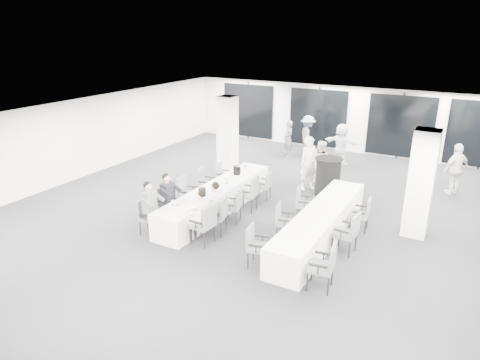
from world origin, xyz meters
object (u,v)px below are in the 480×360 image
(standing_guest_f, at_px, (341,141))
(ice_bucket_far, at_px, (237,170))
(chair_main_left_far, at_px, (222,174))
(standing_guest_a, at_px, (309,160))
(standing_guest_g, at_px, (288,136))
(chair_side_left_mid, at_px, (283,219))
(standing_guest_e, at_px, (425,166))
(cocktail_table, at_px, (328,177))
(chair_main_right_near, at_px, (205,222))
(banquet_table_side, at_px, (320,225))
(chair_side_left_far, at_px, (303,201))
(chair_main_right_second, at_px, (219,213))
(chair_main_right_fourth, at_px, (250,192))
(banquet_table_main, at_px, (217,199))
(chair_main_left_near, at_px, (147,214))
(chair_side_right_near, at_px, (325,264))
(chair_main_left_second, at_px, (166,203))
(chair_main_left_fourth, at_px, (205,182))
(standing_guest_c, at_px, (308,133))
(chair_side_right_far, at_px, (363,212))
(ice_bucket_near, at_px, (202,192))
(chair_main_right_mid, at_px, (235,205))
(standing_guest_d, at_px, (457,166))
(chair_main_right_far, at_px, (265,184))
(chair_main_left_mid, at_px, (186,192))
(chair_side_right_mid, at_px, (349,231))
(standing_guest_b, at_px, (320,159))
(chair_side_left_near, at_px, (256,244))

(standing_guest_f, xyz_separation_m, ice_bucket_far, (-1.83, -5.04, -0.03))
(chair_main_left_far, bearing_deg, standing_guest_a, 114.55)
(chair_main_left_far, xyz_separation_m, standing_guest_g, (0.34, 4.73, 0.34))
(chair_side_left_mid, height_order, standing_guest_e, standing_guest_e)
(cocktail_table, xyz_separation_m, chair_main_left_far, (-3.24, -1.19, -0.12))
(chair_main_right_near, relative_size, standing_guest_a, 0.51)
(banquet_table_side, bearing_deg, standing_guest_a, 115.61)
(chair_main_right_near, bearing_deg, ice_bucket_far, 18.32)
(chair_side_left_far, bearing_deg, chair_main_right_second, -51.02)
(chair_main_right_fourth, bearing_deg, banquet_table_main, 113.01)
(cocktail_table, bearing_deg, standing_guest_e, 33.69)
(chair_main_right_near, bearing_deg, chair_main_right_fourth, 2.45)
(chair_main_left_near, xyz_separation_m, chair_side_right_near, (4.89, -0.21, 0.05))
(standing_guest_f, bearing_deg, standing_guest_g, 6.54)
(chair_main_left_near, distance_m, chair_main_left_far, 3.73)
(chair_main_left_second, bearing_deg, standing_guest_a, 164.31)
(banquet_table_main, relative_size, standing_guest_e, 2.76)
(chair_main_left_fourth, xyz_separation_m, standing_guest_c, (1.03, 6.18, 0.39))
(chair_main_left_second, distance_m, chair_main_left_fourth, 1.94)
(standing_guest_c, relative_size, standing_guest_f, 1.05)
(chair_side_right_near, xyz_separation_m, ice_bucket_far, (-4.12, 3.60, 0.30))
(chair_side_right_far, relative_size, ice_bucket_near, 3.96)
(chair_main_right_second, relative_size, standing_guest_g, 0.60)
(chair_main_left_far, relative_size, standing_guest_e, 0.49)
(chair_main_right_mid, xyz_separation_m, standing_guest_d, (5.12, 5.33, 0.44))
(chair_main_right_far, distance_m, chair_side_right_near, 5.01)
(standing_guest_g, height_order, ice_bucket_near, standing_guest_g)
(banquet_table_side, xyz_separation_m, chair_side_right_far, (0.83, 0.98, 0.15))
(chair_main_left_mid, bearing_deg, chair_main_left_far, 172.35)
(banquet_table_side, bearing_deg, chair_main_left_mid, -177.35)
(chair_side_right_mid, bearing_deg, chair_side_right_near, -175.07)
(chair_main_right_second, bearing_deg, chair_main_left_near, 104.67)
(chair_main_right_far, xyz_separation_m, chair_side_right_far, (3.23, -0.72, 0.02))
(chair_main_left_mid, height_order, chair_main_right_near, chair_main_right_near)
(chair_main_right_near, height_order, standing_guest_g, standing_guest_g)
(banquet_table_side, relative_size, chair_side_left_mid, 5.39)
(chair_main_left_near, relative_size, standing_guest_b, 0.55)
(chair_main_left_second, relative_size, chair_main_right_far, 1.11)
(standing_guest_g, bearing_deg, chair_side_right_mid, -14.52)
(chair_side_right_mid, height_order, standing_guest_c, standing_guest_c)
(chair_main_left_fourth, bearing_deg, chair_main_right_second, 29.04)
(chair_main_right_near, height_order, chair_side_right_near, chair_main_right_near)
(banquet_table_main, xyz_separation_m, chair_main_left_fourth, (-0.83, 0.61, 0.19))
(cocktail_table, xyz_separation_m, chair_side_left_mid, (-0.02, -3.46, -0.10))
(chair_side_left_mid, bearing_deg, chair_side_right_far, 118.34)
(chair_side_right_near, relative_size, standing_guest_e, 0.56)
(standing_guest_f, bearing_deg, chair_side_left_near, 101.51)
(chair_main_left_mid, xyz_separation_m, standing_guest_c, (1.03, 7.17, 0.39))
(chair_main_left_second, relative_size, standing_guest_b, 0.58)
(standing_guest_e, bearing_deg, chair_side_right_near, 156.32)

